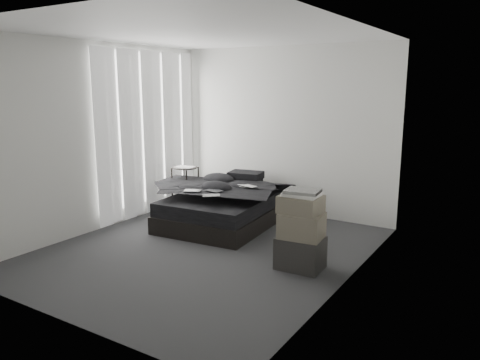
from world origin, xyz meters
The scene contains 25 objects.
floor centered at (0.00, 0.00, 0.00)m, with size 3.60×4.20×0.01m, color #303033.
ceiling centered at (0.00, 0.00, 2.60)m, with size 3.60×4.20×0.01m, color white.
wall_back centered at (0.00, 2.10, 1.30)m, with size 3.60×0.01×2.60m, color silver.
wall_front centered at (0.00, -2.10, 1.30)m, with size 3.60×0.01×2.60m, color silver.
wall_left centered at (-1.80, 0.00, 1.30)m, with size 0.01×4.20×2.60m, color silver.
wall_right centered at (1.80, 0.00, 1.30)m, with size 0.01×4.20×2.60m, color silver.
window_left centered at (-1.78, 0.90, 1.35)m, with size 0.02×2.00×2.30m, color white.
curtain_left centered at (-1.73, 0.90, 1.28)m, with size 0.06×2.12×2.48m, color white.
bed centered at (-0.42, 1.02, 0.12)m, with size 1.37×1.80×0.25m, color black.
mattress centered at (-0.42, 1.02, 0.34)m, with size 1.31×1.75×0.19m, color black.
duvet centered at (-0.42, 0.98, 0.54)m, with size 1.33×1.54×0.21m, color black.
pillow_lower centered at (-0.52, 1.71, 0.50)m, with size 0.54×0.37×0.12m, color black.
pillow_upper centered at (-0.46, 1.70, 0.62)m, with size 0.51×0.35×0.11m, color black.
laptop centered at (-0.09, 1.09, 0.66)m, with size 0.29×0.19×0.02m, color silver.
comic_a centered at (-0.60, 0.52, 0.65)m, with size 0.23×0.15×0.01m, color black.
comic_b centered at (-0.35, 0.67, 0.66)m, with size 0.23×0.15×0.01m, color black.
comic_c centered at (-0.21, 0.42, 0.66)m, with size 0.23×0.15×0.01m, color black.
side_stand centered at (-1.33, 1.27, 0.36)m, with size 0.39×0.39×0.73m, color black.
papers centered at (-1.32, 1.26, 0.73)m, with size 0.28×0.21×0.01m, color white.
floor_books centered at (-0.91, 0.79, 0.08)m, with size 0.15×0.22×0.15m, color black.
box_lower centered at (1.24, 0.09, 0.18)m, with size 0.49×0.39×0.36m, color black.
box_mid centered at (1.25, 0.08, 0.50)m, with size 0.46×0.36×0.28m, color #615B4D.
box_upper centered at (1.23, 0.09, 0.74)m, with size 0.44×0.35×0.19m, color #615B4D.
art_book_white centered at (1.24, 0.09, 0.85)m, with size 0.37×0.30×0.04m, color silver.
art_book_snake centered at (1.25, 0.08, 0.89)m, with size 0.36×0.29×0.03m, color silver.
Camera 1 is at (3.29, -4.46, 2.03)m, focal length 35.00 mm.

